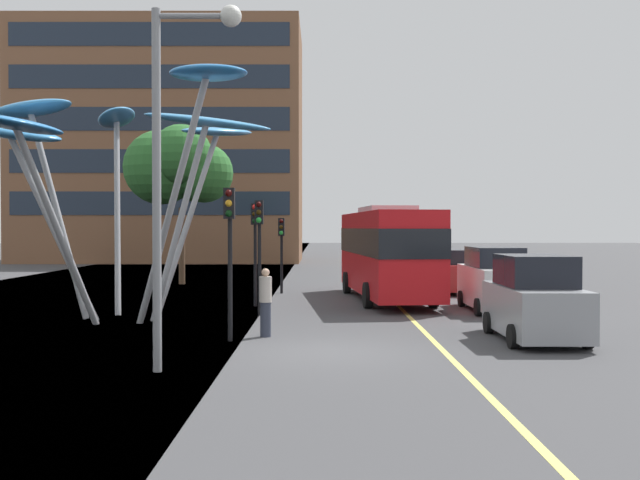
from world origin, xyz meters
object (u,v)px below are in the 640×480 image
object	(u,v)px
leaf_sculpture	(113,133)
street_lamp	(178,137)
car_parked_far	(449,272)
car_parked_mid	(495,281)
traffic_light_kerb_near	(231,231)
traffic_light_island_mid	(256,232)
car_parked_near	(536,301)
red_bus	(388,249)
traffic_light_kerb_far	(260,232)
traffic_light_opposite	(283,239)
pedestrian	(267,302)

from	to	relation	value
leaf_sculpture	street_lamp	distance (m)	8.92
car_parked_far	street_lamp	world-z (taller)	street_lamp
car_parked_mid	street_lamp	xyz separation A→B (m)	(-9.08, -10.60, 3.73)
traffic_light_kerb_near	leaf_sculpture	bearing A→B (deg)	135.56
traffic_light_island_mid	car_parked_near	world-z (taller)	traffic_light_island_mid
car_parked_near	red_bus	bearing A→B (deg)	105.72
traffic_light_kerb_far	street_lamp	distance (m)	9.52
traffic_light_opposite	traffic_light_kerb_near	bearing A→B (deg)	-92.63
traffic_light_island_mid	car_parked_far	size ratio (longest dim) A/B	0.98
leaf_sculpture	traffic_light_island_mid	size ratio (longest dim) A/B	2.78
red_bus	street_lamp	world-z (taller)	street_lamp
traffic_light_kerb_far	car_parked_mid	size ratio (longest dim) A/B	0.84
street_lamp	pedestrian	world-z (taller)	street_lamp
leaf_sculpture	street_lamp	world-z (taller)	leaf_sculpture
leaf_sculpture	street_lamp	size ratio (longest dim) A/B	1.44
leaf_sculpture	traffic_light_kerb_far	distance (m)	5.69
traffic_light_kerb_far	pedestrian	world-z (taller)	traffic_light_kerb_far
traffic_light_kerb_near	traffic_light_kerb_far	distance (m)	5.42
car_parked_near	car_parked_far	distance (m)	13.65
car_parked_near	car_parked_mid	xyz separation A→B (m)	(0.54, 6.55, 0.03)
red_bus	traffic_light_kerb_far	size ratio (longest dim) A/B	2.72
red_bus	car_parked_far	bearing A→B (deg)	46.84
traffic_light_island_mid	street_lamp	distance (m)	12.27
red_bus	leaf_sculpture	size ratio (longest dim) A/B	0.98
traffic_light_kerb_near	car_parked_far	xyz separation A→B (m)	(8.16, 13.84, -1.94)
traffic_light_kerb_near	pedestrian	world-z (taller)	traffic_light_kerb_near
traffic_light_kerb_far	traffic_light_island_mid	world-z (taller)	traffic_light_kerb_far
red_bus	traffic_light_kerb_near	distance (m)	11.70
traffic_light_kerb_far	traffic_light_opposite	distance (m)	8.02
traffic_light_kerb_far	traffic_light_island_mid	distance (m)	2.85
traffic_light_opposite	traffic_light_kerb_far	bearing A→B (deg)	-92.22
leaf_sculpture	pedestrian	bearing A→B (deg)	-33.19
red_bus	car_parked_far	distance (m)	4.69
traffic_light_kerb_far	leaf_sculpture	bearing A→B (deg)	-164.98
traffic_light_kerb_far	car_parked_near	bearing A→B (deg)	-34.26
traffic_light_opposite	car_parked_mid	size ratio (longest dim) A/B	0.74
red_bus	traffic_light_island_mid	world-z (taller)	traffic_light_island_mid
traffic_light_island_mid	traffic_light_opposite	world-z (taller)	traffic_light_island_mid
leaf_sculpture	traffic_light_island_mid	bearing A→B (deg)	44.19
traffic_light_opposite	pedestrian	bearing A→B (deg)	-88.86
traffic_light_island_mid	car_parked_mid	bearing A→B (deg)	-9.81
traffic_light_kerb_near	pedestrian	size ratio (longest dim) A/B	2.15
car_parked_near	traffic_light_kerb_near	bearing A→B (deg)	-178.63
traffic_light_island_mid	pedestrian	distance (m)	7.69
car_parked_far	street_lamp	xyz separation A→B (m)	(-8.73, -17.69, 3.88)
car_parked_near	pedestrian	distance (m)	7.12
traffic_light_island_mid	car_parked_far	world-z (taller)	traffic_light_island_mid
red_bus	pedestrian	xyz separation A→B (m)	(-4.19, -9.70, -1.14)
traffic_light_kerb_far	car_parked_near	distance (m)	9.43
traffic_light_kerb_near	car_parked_far	world-z (taller)	traffic_light_kerb_near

